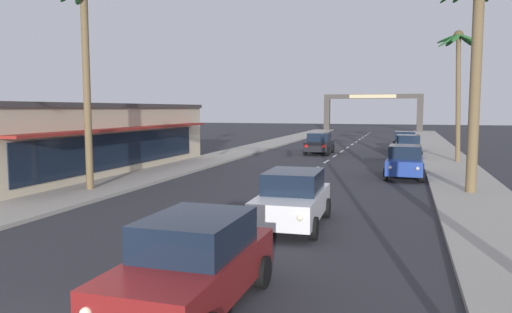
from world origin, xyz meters
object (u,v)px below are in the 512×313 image
at_px(sedan_lead_at_stop_bar, 194,263).
at_px(palm_left_second, 85,33).
at_px(storefront_strip_left, 65,138).
at_px(town_gateway_arch, 372,107).
at_px(sedan_parked_far_kerb, 405,141).
at_px(palm_right_second, 477,43).
at_px(sedan_third_in_queue, 293,198).
at_px(sedan_parked_mid_kerb, 408,146).
at_px(sedan_oncoming_far, 319,143).
at_px(palm_right_third, 458,67).
at_px(sedan_parked_nearest_kerb, 405,161).

bearing_deg(sedan_lead_at_stop_bar, palm_left_second, 133.29).
height_order(storefront_strip_left, town_gateway_arch, town_gateway_arch).
distance_m(sedan_parked_far_kerb, palm_right_second, 21.53).
relative_size(sedan_third_in_queue, town_gateway_arch, 0.30).
xyz_separation_m(sedan_parked_mid_kerb, palm_right_second, (2.47, -15.15, 5.36)).
height_order(sedan_oncoming_far, sedan_parked_far_kerb, same).
bearing_deg(sedan_parked_far_kerb, town_gateway_arch, 97.99).
height_order(palm_left_second, palm_right_second, palm_right_second).
height_order(sedan_third_in_queue, sedan_parked_far_kerb, same).
height_order(sedan_third_in_queue, palm_right_third, palm_right_third).
xyz_separation_m(sedan_parked_nearest_kerb, sedan_parked_far_kerb, (-0.04, 16.12, 0.00)).
xyz_separation_m(sedan_lead_at_stop_bar, sedan_oncoming_far, (-2.97, 30.41, 0.00)).
height_order(sedan_third_in_queue, sedan_parked_mid_kerb, same).
distance_m(sedan_lead_at_stop_bar, sedan_parked_mid_kerb, 29.32).
bearing_deg(palm_left_second, palm_right_second, 14.35).
distance_m(palm_right_third, town_gateway_arch, 45.00).
distance_m(sedan_third_in_queue, sedan_parked_nearest_kerb, 12.30).
relative_size(sedan_oncoming_far, palm_right_second, 0.48).
bearing_deg(sedan_oncoming_far, town_gateway_arch, 87.99).
bearing_deg(town_gateway_arch, sedan_parked_nearest_kerb, -84.42).
distance_m(sedan_parked_mid_kerb, town_gateway_arch, 41.99).
relative_size(sedan_third_in_queue, storefront_strip_left, 0.22).
height_order(sedan_lead_at_stop_bar, town_gateway_arch, town_gateway_arch).
bearing_deg(palm_left_second, sedan_parked_nearest_kerb, 33.49).
bearing_deg(palm_right_third, sedan_oncoming_far, 157.65).
bearing_deg(sedan_oncoming_far, sedan_parked_mid_kerb, -11.17).
bearing_deg(sedan_parked_far_kerb, sedan_oncoming_far, -146.90).
bearing_deg(sedan_parked_far_kerb, palm_right_second, -82.60).
bearing_deg(sedan_parked_nearest_kerb, sedan_parked_mid_kerb, 89.03).
bearing_deg(palm_right_third, sedan_lead_at_stop_bar, -104.11).
relative_size(sedan_oncoming_far, storefront_strip_left, 0.22).
bearing_deg(sedan_oncoming_far, palm_right_third, -22.35).
xyz_separation_m(sedan_third_in_queue, palm_right_second, (5.90, 7.30, 5.36)).
bearing_deg(sedan_parked_far_kerb, sedan_parked_mid_kerb, -87.71).
distance_m(sedan_parked_nearest_kerb, palm_left_second, 16.56).
bearing_deg(sedan_parked_mid_kerb, palm_left_second, -124.39).
bearing_deg(sedan_lead_at_stop_bar, sedan_parked_mid_kerb, 82.71).
xyz_separation_m(sedan_oncoming_far, sedan_parked_far_kerb, (6.46, 4.21, 0.00)).
distance_m(sedan_lead_at_stop_bar, storefront_strip_left, 20.93).
relative_size(sedan_third_in_queue, palm_left_second, 0.49).
bearing_deg(palm_right_third, sedan_parked_far_kerb, 111.10).
xyz_separation_m(sedan_parked_mid_kerb, palm_right_third, (2.93, -2.63, 5.37)).
height_order(sedan_oncoming_far, storefront_strip_left, storefront_strip_left).
xyz_separation_m(sedan_oncoming_far, town_gateway_arch, (1.41, 40.23, 3.02)).
height_order(sedan_parked_mid_kerb, palm_right_second, palm_right_second).
bearing_deg(sedan_parked_mid_kerb, sedan_parked_far_kerb, 92.29).
xyz_separation_m(sedan_parked_nearest_kerb, palm_right_third, (3.11, 7.95, 5.37)).
xyz_separation_m(sedan_oncoming_far, storefront_strip_left, (-11.62, -15.44, 1.08)).
distance_m(sedan_parked_nearest_kerb, sedan_parked_mid_kerb, 10.59).
bearing_deg(sedan_oncoming_far, sedan_parked_nearest_kerb, -61.35).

